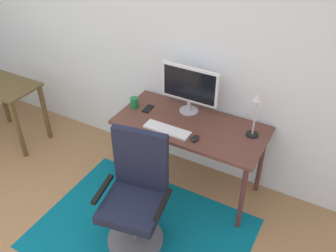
{
  "coord_description": "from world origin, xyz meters",
  "views": [
    {
      "loc": [
        1.54,
        -0.73,
        2.71
      ],
      "look_at": [
        0.28,
        1.55,
        0.86
      ],
      "focal_mm": 39.68,
      "sensor_mm": 36.0,
      "label": 1
    }
  ],
  "objects_px": {
    "computer_mouse": "(195,138)",
    "side_table": "(5,95)",
    "office_chair": "(136,200)",
    "coffee_cup": "(134,103)",
    "desk_lamp": "(257,107)",
    "monitor": "(190,86)",
    "desk": "(190,131)",
    "cell_phone": "(148,109)",
    "keyboard": "(167,130)"
  },
  "relations": [
    {
      "from": "coffee_cup",
      "to": "side_table",
      "type": "relative_size",
      "value": 0.13
    },
    {
      "from": "desk_lamp",
      "to": "computer_mouse",
      "type": "bearing_deg",
      "value": -143.31
    },
    {
      "from": "computer_mouse",
      "to": "office_chair",
      "type": "relative_size",
      "value": 0.1
    },
    {
      "from": "desk",
      "to": "cell_phone",
      "type": "relative_size",
      "value": 9.91
    },
    {
      "from": "keyboard",
      "to": "cell_phone",
      "type": "height_order",
      "value": "keyboard"
    },
    {
      "from": "desk_lamp",
      "to": "office_chair",
      "type": "relative_size",
      "value": 0.4
    },
    {
      "from": "cell_phone",
      "to": "side_table",
      "type": "bearing_deg",
      "value": -173.56
    },
    {
      "from": "computer_mouse",
      "to": "side_table",
      "type": "height_order",
      "value": "computer_mouse"
    },
    {
      "from": "computer_mouse",
      "to": "side_table",
      "type": "xyz_separation_m",
      "value": [
        -2.3,
        -0.08,
        -0.18
      ]
    },
    {
      "from": "desk",
      "to": "cell_phone",
      "type": "height_order",
      "value": "cell_phone"
    },
    {
      "from": "coffee_cup",
      "to": "desk_lamp",
      "type": "relative_size",
      "value": 0.25
    },
    {
      "from": "desk",
      "to": "keyboard",
      "type": "relative_size",
      "value": 3.23
    },
    {
      "from": "keyboard",
      "to": "desk_lamp",
      "type": "distance_m",
      "value": 0.8
    },
    {
      "from": "computer_mouse",
      "to": "cell_phone",
      "type": "height_order",
      "value": "computer_mouse"
    },
    {
      "from": "keyboard",
      "to": "office_chair",
      "type": "bearing_deg",
      "value": -86.23
    },
    {
      "from": "monitor",
      "to": "side_table",
      "type": "distance_m",
      "value": 2.15
    },
    {
      "from": "coffee_cup",
      "to": "cell_phone",
      "type": "bearing_deg",
      "value": 14.3
    },
    {
      "from": "monitor",
      "to": "keyboard",
      "type": "distance_m",
      "value": 0.46
    },
    {
      "from": "keyboard",
      "to": "cell_phone",
      "type": "distance_m",
      "value": 0.4
    },
    {
      "from": "computer_mouse",
      "to": "office_chair",
      "type": "xyz_separation_m",
      "value": [
        -0.24,
        -0.59,
        -0.33
      ]
    },
    {
      "from": "monitor",
      "to": "side_table",
      "type": "bearing_deg",
      "value": -167.24
    },
    {
      "from": "desk_lamp",
      "to": "office_chair",
      "type": "height_order",
      "value": "desk_lamp"
    },
    {
      "from": "office_chair",
      "to": "computer_mouse",
      "type": "bearing_deg",
      "value": 57.56
    },
    {
      "from": "desk",
      "to": "computer_mouse",
      "type": "distance_m",
      "value": 0.26
    },
    {
      "from": "computer_mouse",
      "to": "coffee_cup",
      "type": "relative_size",
      "value": 1.0
    },
    {
      "from": "office_chair",
      "to": "coffee_cup",
      "type": "bearing_deg",
      "value": 112.15
    },
    {
      "from": "coffee_cup",
      "to": "desk_lamp",
      "type": "distance_m",
      "value": 1.18
    },
    {
      "from": "computer_mouse",
      "to": "side_table",
      "type": "distance_m",
      "value": 2.31
    },
    {
      "from": "computer_mouse",
      "to": "desk_lamp",
      "type": "relative_size",
      "value": 0.25
    },
    {
      "from": "office_chair",
      "to": "keyboard",
      "type": "bearing_deg",
      "value": 83.09
    },
    {
      "from": "cell_phone",
      "to": "side_table",
      "type": "height_order",
      "value": "cell_phone"
    },
    {
      "from": "cell_phone",
      "to": "side_table",
      "type": "xyz_separation_m",
      "value": [
        -1.69,
        -0.31,
        -0.16
      ]
    },
    {
      "from": "monitor",
      "to": "office_chair",
      "type": "bearing_deg",
      "value": -89.46
    },
    {
      "from": "keyboard",
      "to": "coffee_cup",
      "type": "height_order",
      "value": "coffee_cup"
    },
    {
      "from": "desk_lamp",
      "to": "office_chair",
      "type": "distance_m",
      "value": 1.26
    },
    {
      "from": "desk",
      "to": "monitor",
      "type": "bearing_deg",
      "value": 121.11
    },
    {
      "from": "desk",
      "to": "keyboard",
      "type": "height_order",
      "value": "keyboard"
    },
    {
      "from": "coffee_cup",
      "to": "desk_lamp",
      "type": "height_order",
      "value": "desk_lamp"
    },
    {
      "from": "side_table",
      "to": "keyboard",
      "type": "bearing_deg",
      "value": 2.47
    },
    {
      "from": "desk",
      "to": "desk_lamp",
      "type": "xyz_separation_m",
      "value": [
        0.54,
        0.11,
        0.37
      ]
    },
    {
      "from": "side_table",
      "to": "office_chair",
      "type": "bearing_deg",
      "value": -13.87
    },
    {
      "from": "office_chair",
      "to": "side_table",
      "type": "xyz_separation_m",
      "value": [
        -2.06,
        0.51,
        0.16
      ]
    },
    {
      "from": "keyboard",
      "to": "cell_phone",
      "type": "xyz_separation_m",
      "value": [
        -0.33,
        0.22,
        -0.0
      ]
    },
    {
      "from": "keyboard",
      "to": "office_chair",
      "type": "height_order",
      "value": "office_chair"
    },
    {
      "from": "desk",
      "to": "office_chair",
      "type": "distance_m",
      "value": 0.83
    },
    {
      "from": "monitor",
      "to": "desk_lamp",
      "type": "distance_m",
      "value": 0.66
    },
    {
      "from": "coffee_cup",
      "to": "side_table",
      "type": "distance_m",
      "value": 1.6
    },
    {
      "from": "cell_phone",
      "to": "keyboard",
      "type": "bearing_deg",
      "value": -37.24
    },
    {
      "from": "cell_phone",
      "to": "coffee_cup",
      "type": "bearing_deg",
      "value": -169.55
    },
    {
      "from": "monitor",
      "to": "cell_phone",
      "type": "xyz_separation_m",
      "value": [
        -0.36,
        -0.16,
        -0.27
      ]
    }
  ]
}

